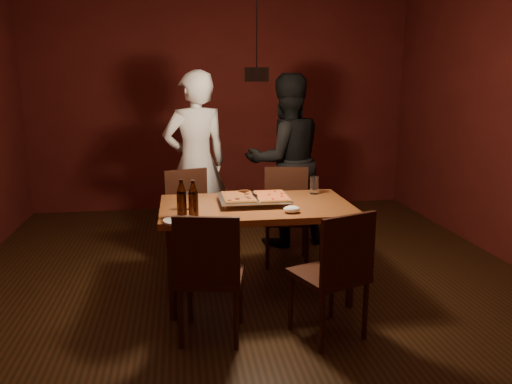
{
  "coord_description": "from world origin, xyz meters",
  "views": [
    {
      "loc": [
        -0.57,
        -3.68,
        1.72
      ],
      "look_at": [
        0.01,
        0.1,
        0.85
      ],
      "focal_mm": 35.0,
      "sensor_mm": 36.0,
      "label": 1
    }
  ],
  "objects": [
    {
      "name": "room_shell",
      "position": [
        0.0,
        0.0,
        1.4
      ],
      "size": [
        6.0,
        6.0,
        6.0
      ],
      "color": "#3B2110",
      "rests_on": "ground"
    },
    {
      "name": "dining_table",
      "position": [
        0.01,
        0.1,
        0.68
      ],
      "size": [
        1.5,
        0.9,
        0.75
      ],
      "color": "#995227",
      "rests_on": "floor"
    },
    {
      "name": "chair_far_left",
      "position": [
        -0.49,
        0.85,
        0.54
      ],
      "size": [
        0.54,
        0.54,
        0.49
      ],
      "rotation": [
        0.0,
        0.0,
        3.49
      ],
      "color": "#38190F",
      "rests_on": "floor"
    },
    {
      "name": "chair_far_right",
      "position": [
        0.42,
        0.82,
        0.54
      ],
      "size": [
        0.49,
        0.49,
        0.49
      ],
      "rotation": [
        0.0,
        0.0,
        2.97
      ],
      "color": "#38190F",
      "rests_on": "floor"
    },
    {
      "name": "chair_near_left",
      "position": [
        -0.41,
        -0.63,
        0.54
      ],
      "size": [
        0.49,
        0.49,
        0.49
      ],
      "rotation": [
        0.0,
        0.0,
        -0.19
      ],
      "color": "#38190F",
      "rests_on": "floor"
    },
    {
      "name": "chair_near_right",
      "position": [
        0.42,
        -0.73,
        0.54
      ],
      "size": [
        0.54,
        0.54,
        0.49
      ],
      "rotation": [
        0.0,
        0.0,
        0.37
      ],
      "color": "#38190F",
      "rests_on": "floor"
    },
    {
      "name": "pizza_tray",
      "position": [
        -0.0,
        0.14,
        0.77
      ],
      "size": [
        0.57,
        0.47,
        0.05
      ],
      "primitive_type": "cube",
      "rotation": [
        0.0,
        0.0,
        0.04
      ],
      "color": "silver",
      "rests_on": "dining_table"
    },
    {
      "name": "pizza_meat",
      "position": [
        -0.12,
        0.14,
        0.81
      ],
      "size": [
        0.25,
        0.39,
        0.02
      ],
      "primitive_type": "cube",
      "rotation": [
        0.0,
        0.0,
        0.01
      ],
      "color": "maroon",
      "rests_on": "pizza_tray"
    },
    {
      "name": "pizza_cheese",
      "position": [
        0.14,
        0.13,
        0.81
      ],
      "size": [
        0.25,
        0.39,
        0.02
      ],
      "primitive_type": "cube",
      "rotation": [
        0.0,
        0.0,
        -0.01
      ],
      "color": "gold",
      "rests_on": "pizza_tray"
    },
    {
      "name": "spatula",
      "position": [
        -0.01,
        0.14,
        0.81
      ],
      "size": [
        0.2,
        0.25,
        0.04
      ],
      "primitive_type": null,
      "rotation": [
        0.0,
        0.0,
        0.53
      ],
      "color": "silver",
      "rests_on": "pizza_tray"
    },
    {
      "name": "beer_bottle_a",
      "position": [
        -0.57,
        -0.17,
        0.88
      ],
      "size": [
        0.07,
        0.07,
        0.27
      ],
      "color": "black",
      "rests_on": "dining_table"
    },
    {
      "name": "beer_bottle_b",
      "position": [
        -0.49,
        -0.19,
        0.88
      ],
      "size": [
        0.07,
        0.07,
        0.27
      ],
      "color": "black",
      "rests_on": "dining_table"
    },
    {
      "name": "water_glass_left",
      "position": [
        -0.52,
        0.03,
        0.81
      ],
      "size": [
        0.08,
        0.08,
        0.13
      ],
      "primitive_type": "cylinder",
      "color": "silver",
      "rests_on": "dining_table"
    },
    {
      "name": "water_glass_right",
      "position": [
        0.56,
        0.39,
        0.83
      ],
      "size": [
        0.07,
        0.07,
        0.15
      ],
      "primitive_type": "cylinder",
      "color": "silver",
      "rests_on": "dining_table"
    },
    {
      "name": "plate_slice",
      "position": [
        -0.58,
        -0.31,
        0.76
      ],
      "size": [
        0.24,
        0.24,
        0.03
      ],
      "color": "white",
      "rests_on": "dining_table"
    },
    {
      "name": "napkin",
      "position": [
        0.23,
        -0.2,
        0.78
      ],
      "size": [
        0.13,
        0.1,
        0.05
      ],
      "primitive_type": "ellipsoid",
      "color": "white",
      "rests_on": "dining_table"
    },
    {
      "name": "diner_white",
      "position": [
        -0.42,
        1.24,
        0.9
      ],
      "size": [
        0.76,
        0.61,
        1.81
      ],
      "primitive_type": "imported",
      "rotation": [
        0.0,
        0.0,
        3.45
      ],
      "color": "white",
      "rests_on": "floor"
    },
    {
      "name": "diner_dark",
      "position": [
        0.52,
        1.34,
        0.89
      ],
      "size": [
        0.98,
        0.83,
        1.78
      ],
      "primitive_type": "imported",
      "rotation": [
        0.0,
        0.0,
        3.34
      ],
      "color": "black",
      "rests_on": "floor"
    },
    {
      "name": "pendant_lamp",
      "position": [
        0.0,
        0.0,
        1.76
      ],
      "size": [
        0.18,
        0.18,
        1.1
      ],
      "color": "black",
      "rests_on": "ceiling"
    }
  ]
}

